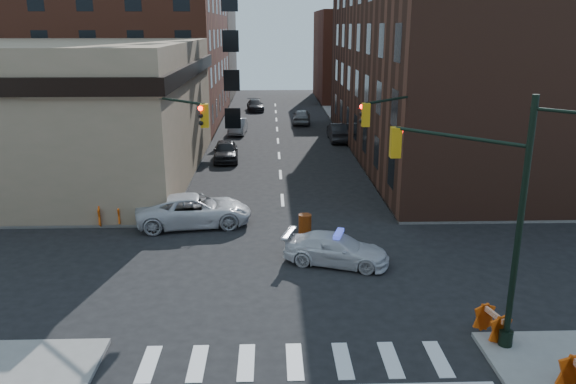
{
  "coord_description": "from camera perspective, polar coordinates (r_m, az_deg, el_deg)",
  "views": [
    {
      "loc": [
        -0.69,
        -21.96,
        10.0
      ],
      "look_at": [
        0.15,
        4.31,
        2.2
      ],
      "focal_mm": 35.0,
      "sensor_mm": 36.0,
      "label": 1
    }
  ],
  "objects": [
    {
      "name": "pedestrian_b",
      "position": [
        32.81,
        -20.73,
        -0.22
      ],
      "size": [
        1.0,
        0.79,
        1.99
      ],
      "primitive_type": "imported",
      "rotation": [
        0.0,
        0.0,
        0.04
      ],
      "color": "black",
      "rests_on": "sidewalk_nw"
    },
    {
      "name": "barricade_se_a",
      "position": [
        20.14,
        20.02,
        -12.42
      ],
      "size": [
        0.85,
        1.28,
        0.88
      ],
      "primitive_type": null,
      "rotation": [
        0.0,
        0.0,
        1.82
      ],
      "color": "#C03A09",
      "rests_on": "sidewalk_se"
    },
    {
      "name": "tree_ne_far",
      "position": [
        56.93,
        6.55,
        9.86
      ],
      "size": [
        3.0,
        3.0,
        4.85
      ],
      "color": "black",
      "rests_on": "sidewalk_ne"
    },
    {
      "name": "pedestrian_a",
      "position": [
        30.06,
        -13.91,
        -1.43
      ],
      "size": [
        0.71,
        0.59,
        1.67
      ],
      "primitive_type": "imported",
      "rotation": [
        0.0,
        0.0,
        -0.36
      ],
      "color": "black",
      "rests_on": "sidewalk_nw"
    },
    {
      "name": "filler_nw",
      "position": [
        85.37,
        -12.59,
        14.81
      ],
      "size": [
        20.0,
        18.0,
        16.0
      ],
      "primitive_type": "cube",
      "color": "brown",
      "rests_on": "ground"
    },
    {
      "name": "signal_pole_nw",
      "position": [
        28.35,
        -12.32,
        4.63
      ],
      "size": [
        3.58,
        3.67,
        8.0
      ],
      "rotation": [
        0.0,
        0.0,
        -0.79
      ],
      "color": "black",
      "rests_on": "sidewalk_nw"
    },
    {
      "name": "barricade_nw_a",
      "position": [
        29.79,
        -12.99,
        -2.31
      ],
      "size": [
        1.26,
        0.77,
        0.89
      ],
      "primitive_type": null,
      "rotation": [
        0.0,
        0.0,
        0.15
      ],
      "color": "#CA4509",
      "rests_on": "sidewalk_nw"
    },
    {
      "name": "barricade_nw_b",
      "position": [
        30.37,
        -17.65,
        -2.24
      ],
      "size": [
        1.38,
        0.84,
        0.97
      ],
      "primitive_type": null,
      "rotation": [
        0.0,
        0.0,
        0.15
      ],
      "color": "#DF520A",
      "rests_on": "sidewalk_nw"
    },
    {
      "name": "parked_car_wnear",
      "position": [
        43.49,
        -6.34,
        4.19
      ],
      "size": [
        2.1,
        4.66,
        1.56
      ],
      "primitive_type": "imported",
      "rotation": [
        0.0,
        0.0,
        0.06
      ],
      "color": "black",
      "rests_on": "ground"
    },
    {
      "name": "tree_ne_near",
      "position": [
        49.09,
        7.88,
        8.75
      ],
      "size": [
        3.0,
        3.0,
        4.85
      ],
      "color": "black",
      "rests_on": "sidewalk_ne"
    },
    {
      "name": "sidewalk_nw",
      "position": [
        59.92,
        -23.78,
        5.59
      ],
      "size": [
        34.0,
        54.5,
        0.15
      ],
      "primitive_type": "cube",
      "color": "gray",
      "rests_on": "ground"
    },
    {
      "name": "apartment_block",
      "position": [
        64.5,
        -18.76,
        17.48
      ],
      "size": [
        25.0,
        25.0,
        24.0
      ],
      "primitive_type": "cube",
      "color": "brown",
      "rests_on": "ground"
    },
    {
      "name": "parked_car_enear",
      "position": [
        51.03,
        5.19,
        6.1
      ],
      "size": [
        1.78,
        5.0,
        1.64
      ],
      "primitive_type": "imported",
      "rotation": [
        0.0,
        0.0,
        3.15
      ],
      "color": "black",
      "rests_on": "ground"
    },
    {
      "name": "bank_building",
      "position": [
        42.14,
        -24.81,
        7.52
      ],
      "size": [
        22.0,
        22.0,
        9.0
      ],
      "primitive_type": "cube",
      "color": "#987F63",
      "rests_on": "ground"
    },
    {
      "name": "signal_pole_ne",
      "position": [
        28.65,
        11.41,
        4.8
      ],
      "size": [
        3.67,
        3.58,
        8.0
      ],
      "rotation": [
        0.0,
        0.0,
        -2.36
      ],
      "color": "black",
      "rests_on": "sidewalk_ne"
    },
    {
      "name": "sidewalk_ne",
      "position": [
        60.44,
        21.39,
        5.94
      ],
      "size": [
        34.0,
        54.5,
        0.15
      ],
      "primitive_type": "cube",
      "color": "gray",
      "rests_on": "ground"
    },
    {
      "name": "parked_car_wfar",
      "position": [
        54.52,
        -5.12,
        6.66
      ],
      "size": [
        1.77,
        4.4,
        1.42
      ],
      "primitive_type": "imported",
      "rotation": [
        0.0,
        0.0,
        -0.06
      ],
      "color": "gray",
      "rests_on": "ground"
    },
    {
      "name": "parked_car_efar",
      "position": [
        60.02,
        1.4,
        7.68
      ],
      "size": [
        2.14,
        4.64,
        1.54
      ],
      "primitive_type": "imported",
      "rotation": [
        0.0,
        0.0,
        3.07
      ],
      "color": "gray",
      "rests_on": "ground"
    },
    {
      "name": "police_car",
      "position": [
        24.62,
        4.93,
        -5.81
      ],
      "size": [
        4.95,
        3.18,
        1.33
      ],
      "primitive_type": "imported",
      "rotation": [
        0.0,
        0.0,
        1.26
      ],
      "color": "silver",
      "rests_on": "ground"
    },
    {
      "name": "commercial_row_ne",
      "position": [
        46.62,
        15.61,
        12.25
      ],
      "size": [
        14.0,
        34.0,
        14.0
      ],
      "primitive_type": "cube",
      "color": "#4E2B1F",
      "rests_on": "ground"
    },
    {
      "name": "signal_pole_se",
      "position": [
        18.56,
        19.51,
        -1.32
      ],
      "size": [
        5.4,
        5.27,
        8.0
      ],
      "rotation": [
        0.0,
        0.0,
        2.36
      ],
      "color": "black",
      "rests_on": "sidewalk_se"
    },
    {
      "name": "pickup",
      "position": [
        29.51,
        -9.51,
        -1.83
      ],
      "size": [
        6.24,
        3.57,
        1.64
      ],
      "primitive_type": "imported",
      "rotation": [
        0.0,
        0.0,
        1.72
      ],
      "color": "silver",
      "rests_on": "ground"
    },
    {
      "name": "parked_car_wdeep",
      "position": [
        69.52,
        -3.35,
        8.79
      ],
      "size": [
        2.35,
        4.78,
        1.34
      ],
      "primitive_type": "imported",
      "rotation": [
        0.0,
        0.0,
        0.11
      ],
      "color": "black",
      "rests_on": "ground"
    },
    {
      "name": "barrel_bank",
      "position": [
        31.79,
        -9.93,
        -1.16
      ],
      "size": [
        0.67,
        0.67,
        0.95
      ],
      "primitive_type": "cylinder",
      "rotation": [
        0.0,
        0.0,
        -0.32
      ],
      "color": "red",
      "rests_on": "ground"
    },
    {
      "name": "barrel_road",
      "position": [
        27.67,
        1.73,
        -3.42
      ],
      "size": [
        0.82,
        0.82,
        1.13
      ],
      "primitive_type": "cylinder",
      "rotation": [
        0.0,
        0.0,
        0.37
      ],
      "color": "#E4480A",
      "rests_on": "ground"
    },
    {
      "name": "pedestrian_c",
      "position": [
        33.34,
        -23.42,
        -0.33
      ],
      "size": [
        1.2,
        0.69,
        1.92
      ],
      "primitive_type": "imported",
      "rotation": [
        0.0,
        0.0,
        0.21
      ],
      "color": "#202330",
      "rests_on": "sidewalk_nw"
    },
    {
      "name": "filler_ne",
      "position": [
        81.4,
        8.81,
        13.53
      ],
      "size": [
        16.0,
        16.0,
        12.0
      ],
      "primitive_type": "cube",
      "color": "brown",
      "rests_on": "ground"
    },
    {
      "name": "ground",
      "position": [
        24.14,
        -0.03,
        -7.94
      ],
      "size": [
        140.0,
        140.0,
        0.0
      ],
      "primitive_type": "plane",
      "color": "black",
      "rests_on": "ground"
    }
  ]
}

